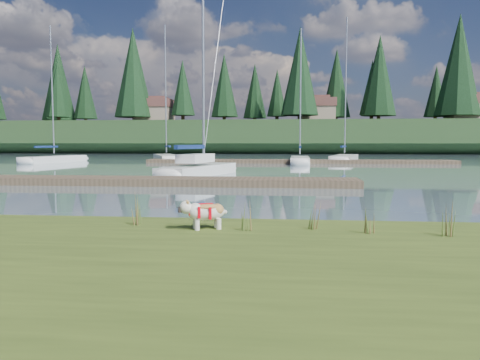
# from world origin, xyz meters

# --- Properties ---
(ground) EXTENTS (200.00, 200.00, 0.00)m
(ground) POSITION_xyz_m (0.00, 30.00, 0.00)
(ground) COLOR gray
(ground) RESTS_ON ground
(bank) EXTENTS (60.00, 9.00, 0.35)m
(bank) POSITION_xyz_m (0.00, -6.00, 0.17)
(bank) COLOR #40521A
(bank) RESTS_ON ground
(ridge) EXTENTS (200.00, 20.00, 5.00)m
(ridge) POSITION_xyz_m (0.00, 73.00, 2.50)
(ridge) COLOR #1B3017
(ridge) RESTS_ON ground
(bulldog) EXTENTS (0.81, 0.50, 0.48)m
(bulldog) POSITION_xyz_m (-0.28, -2.61, 0.65)
(bulldog) COLOR silver
(bulldog) RESTS_ON bank
(sailboat_main) EXTENTS (3.45, 8.03, 11.45)m
(sailboat_main) POSITION_xyz_m (-3.47, 14.92, 0.42)
(sailboat_main) COLOR silver
(sailboat_main) RESTS_ON ground
(dock_near) EXTENTS (16.00, 2.00, 0.30)m
(dock_near) POSITION_xyz_m (-4.00, 9.00, 0.15)
(dock_near) COLOR #4C3D2C
(dock_near) RESTS_ON ground
(dock_far) EXTENTS (26.00, 2.20, 0.30)m
(dock_far) POSITION_xyz_m (2.00, 30.00, 0.15)
(dock_far) COLOR #4C3D2C
(dock_far) RESTS_ON ground
(sailboat_bg_0) EXTENTS (3.06, 8.47, 12.01)m
(sailboat_bg_0) POSITION_xyz_m (-19.34, 30.05, 0.32)
(sailboat_bg_0) COLOR silver
(sailboat_bg_0) RESTS_ON ground
(sailboat_bg_1) EXTENTS (4.93, 8.88, 13.13)m
(sailboat_bg_1) POSITION_xyz_m (-10.95, 35.22, 0.33)
(sailboat_bg_1) COLOR silver
(sailboat_bg_1) RESTS_ON ground
(sailboat_bg_2) EXTENTS (1.59, 7.43, 11.18)m
(sailboat_bg_2) POSITION_xyz_m (2.13, 29.78, 0.33)
(sailboat_bg_2) COLOR silver
(sailboat_bg_2) RESTS_ON ground
(sailboat_bg_3) EXTENTS (3.86, 9.40, 13.42)m
(sailboat_bg_3) POSITION_xyz_m (6.64, 35.43, 0.32)
(sailboat_bg_3) COLOR silver
(sailboat_bg_3) RESTS_ON ground
(weed_0) EXTENTS (0.17, 0.14, 0.52)m
(weed_0) POSITION_xyz_m (0.41, -2.63, 0.57)
(weed_0) COLOR #475B23
(weed_0) RESTS_ON bank
(weed_1) EXTENTS (0.17, 0.14, 0.48)m
(weed_1) POSITION_xyz_m (1.54, -2.46, 0.55)
(weed_1) COLOR #475B23
(weed_1) RESTS_ON bank
(weed_2) EXTENTS (0.17, 0.14, 0.57)m
(weed_2) POSITION_xyz_m (3.52, -2.86, 0.59)
(weed_2) COLOR #475B23
(weed_2) RESTS_ON bank
(weed_3) EXTENTS (0.17, 0.14, 0.58)m
(weed_3) POSITION_xyz_m (-1.53, -2.33, 0.59)
(weed_3) COLOR #475B23
(weed_3) RESTS_ON bank
(weed_4) EXTENTS (0.17, 0.14, 0.41)m
(weed_4) POSITION_xyz_m (2.37, -2.73, 0.52)
(weed_4) COLOR #475B23
(weed_4) RESTS_ON bank
(mud_lip) EXTENTS (60.00, 0.50, 0.14)m
(mud_lip) POSITION_xyz_m (0.00, -1.60, 0.07)
(mud_lip) COLOR #33281C
(mud_lip) RESTS_ON ground
(conifer_1) EXTENTS (4.40, 4.40, 11.30)m
(conifer_1) POSITION_xyz_m (-40.00, 71.00, 11.28)
(conifer_1) COLOR #382619
(conifer_1) RESTS_ON ridge
(conifer_2) EXTENTS (6.60, 6.60, 16.05)m
(conifer_2) POSITION_xyz_m (-25.00, 68.00, 13.54)
(conifer_2) COLOR #382619
(conifer_2) RESTS_ON ridge
(conifer_3) EXTENTS (4.84, 4.84, 12.25)m
(conifer_3) POSITION_xyz_m (-10.00, 72.00, 11.74)
(conifer_3) COLOR #382619
(conifer_3) RESTS_ON ridge
(conifer_4) EXTENTS (6.16, 6.16, 15.10)m
(conifer_4) POSITION_xyz_m (3.00, 66.00, 13.09)
(conifer_4) COLOR #382619
(conifer_4) RESTS_ON ridge
(conifer_5) EXTENTS (3.96, 3.96, 10.35)m
(conifer_5) POSITION_xyz_m (15.00, 70.00, 10.83)
(conifer_5) COLOR #382619
(conifer_5) RESTS_ON ridge
(conifer_6) EXTENTS (7.04, 7.04, 17.00)m
(conifer_6) POSITION_xyz_m (28.00, 68.00, 13.99)
(conifer_6) COLOR #382619
(conifer_6) RESTS_ON ridge
(house_0) EXTENTS (6.30, 5.30, 4.65)m
(house_0) POSITION_xyz_m (-22.00, 70.00, 7.31)
(house_0) COLOR gray
(house_0) RESTS_ON ridge
(house_1) EXTENTS (6.30, 5.30, 4.65)m
(house_1) POSITION_xyz_m (6.00, 71.00, 7.31)
(house_1) COLOR gray
(house_1) RESTS_ON ridge
(house_2) EXTENTS (6.30, 5.30, 4.65)m
(house_2) POSITION_xyz_m (30.00, 69.00, 7.31)
(house_2) COLOR gray
(house_2) RESTS_ON ridge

